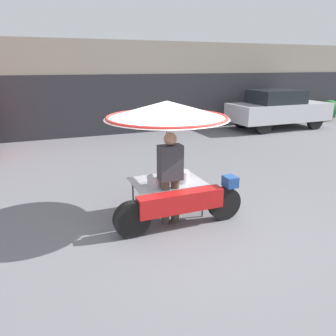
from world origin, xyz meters
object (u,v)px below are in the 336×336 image
vendor_person (170,174)px  parked_car (278,109)px  potted_plant (329,109)px  vendor_motorcycle_cart (169,126)px

vendor_person → parked_car: parked_car is taller
vendor_person → potted_plant: vendor_person is taller
vendor_motorcycle_cart → potted_plant: 12.83m
vendor_motorcycle_cart → potted_plant: (10.91, 6.67, -1.05)m
vendor_motorcycle_cart → parked_car: size_ratio=0.53×
potted_plant → vendor_motorcycle_cart: bearing=-148.6°
vendor_motorcycle_cart → parked_car: vendor_motorcycle_cart is taller
vendor_motorcycle_cart → vendor_person: size_ratio=1.43×
vendor_motorcycle_cart → vendor_person: 0.78m
parked_car → potted_plant: bearing=11.3°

